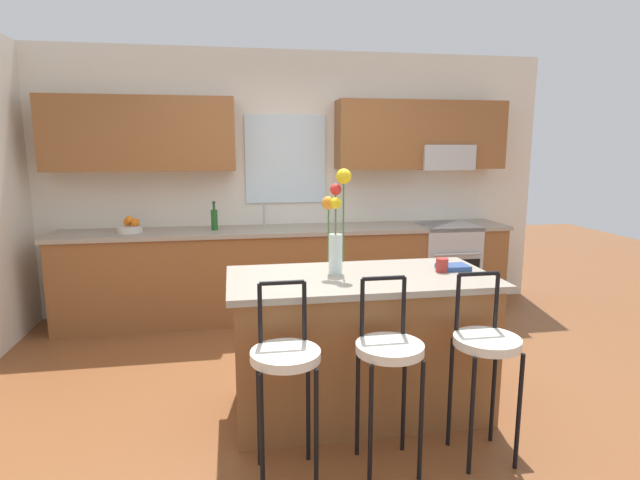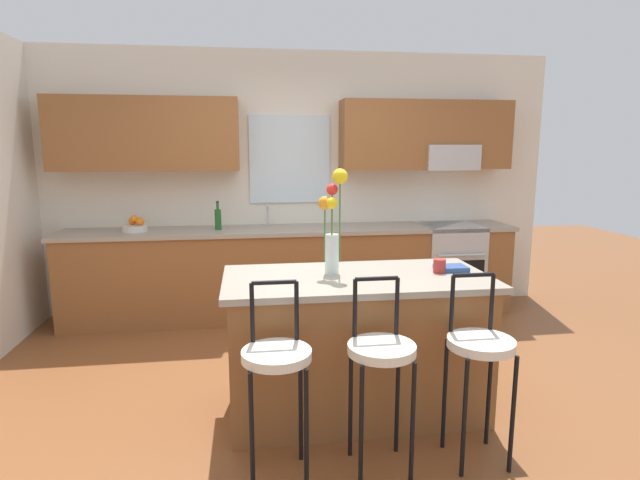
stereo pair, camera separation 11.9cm
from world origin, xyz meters
The scene contains 14 objects.
ground_plane centered at (0.00, 0.00, 0.00)m, with size 14.00×14.00×0.00m, color brown.
back_wall_assembly centered at (0.03, 1.98, 1.51)m, with size 5.60×0.50×2.70m.
counter_run centered at (0.00, 1.70, 0.47)m, with size 4.56×0.64×0.92m.
sink_faucet centered at (-0.24, 1.84, 1.06)m, with size 0.02×0.13×0.23m.
oven_range centered at (1.66, 1.68, 0.46)m, with size 0.60×0.64×0.92m.
kitchen_island centered at (0.23, -0.30, 0.46)m, with size 1.69×0.82×0.92m.
bar_stool_near centered at (-0.32, -0.93, 0.64)m, with size 0.36×0.36×1.04m.
bar_stool_middle centered at (0.23, -0.93, 0.64)m, with size 0.36×0.36×1.04m.
bar_stool_far centered at (0.78, -0.93, 0.64)m, with size 0.36×0.36×1.04m.
flower_vase centered at (0.08, -0.23, 1.26)m, with size 0.18×0.13×0.67m.
mug_ceramic centered at (0.78, -0.30, 0.97)m, with size 0.08×0.08×0.09m, color #A52D28.
cookbook centered at (0.88, -0.26, 0.94)m, with size 0.20×0.15×0.03m, color navy.
fruit_bowl_oranges centered at (-1.54, 1.70, 0.97)m, with size 0.24×0.24×0.16m.
bottle_olive_oil centered at (-0.74, 1.70, 1.03)m, with size 0.06×0.06×0.28m.
Camera 1 is at (-0.56, -3.36, 1.72)m, focal length 28.58 mm.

